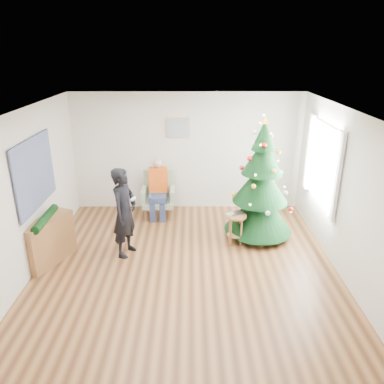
{
  "coord_description": "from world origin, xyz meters",
  "views": [
    {
      "loc": [
        0.09,
        -5.49,
        3.47
      ],
      "look_at": [
        0.1,
        0.6,
        1.1
      ],
      "focal_mm": 35.0,
      "sensor_mm": 36.0,
      "label": 1
    }
  ],
  "objects_px": {
    "armchair": "(159,200)",
    "standing_man": "(124,213)",
    "console": "(49,241)",
    "stool": "(235,229)",
    "christmas_tree": "(261,185)"
  },
  "relations": [
    {
      "from": "armchair",
      "to": "standing_man",
      "type": "distance_m",
      "value": 1.76
    },
    {
      "from": "console",
      "to": "stool",
      "type": "bearing_deg",
      "value": 33.74
    },
    {
      "from": "console",
      "to": "standing_man",
      "type": "bearing_deg",
      "value": 34.77
    },
    {
      "from": "console",
      "to": "armchair",
      "type": "bearing_deg",
      "value": 70.94
    },
    {
      "from": "christmas_tree",
      "to": "standing_man",
      "type": "xyz_separation_m",
      "value": [
        -2.46,
        -0.7,
        -0.26
      ]
    },
    {
      "from": "christmas_tree",
      "to": "stool",
      "type": "relative_size",
      "value": 4.02
    },
    {
      "from": "stool",
      "to": "armchair",
      "type": "xyz_separation_m",
      "value": [
        -1.53,
        1.28,
        0.06
      ]
    },
    {
      "from": "christmas_tree",
      "to": "standing_man",
      "type": "height_order",
      "value": "christmas_tree"
    },
    {
      "from": "christmas_tree",
      "to": "armchair",
      "type": "height_order",
      "value": "christmas_tree"
    },
    {
      "from": "christmas_tree",
      "to": "stool",
      "type": "xyz_separation_m",
      "value": [
        -0.48,
        -0.33,
        -0.76
      ]
    },
    {
      "from": "standing_man",
      "to": "stool",
      "type": "bearing_deg",
      "value": -59.54
    },
    {
      "from": "standing_man",
      "to": "console",
      "type": "height_order",
      "value": "standing_man"
    },
    {
      "from": "christmas_tree",
      "to": "stool",
      "type": "distance_m",
      "value": 0.96
    },
    {
      "from": "stool",
      "to": "standing_man",
      "type": "xyz_separation_m",
      "value": [
        -1.98,
        -0.37,
        0.5
      ]
    },
    {
      "from": "stool",
      "to": "armchair",
      "type": "bearing_deg",
      "value": 140.17
    }
  ]
}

